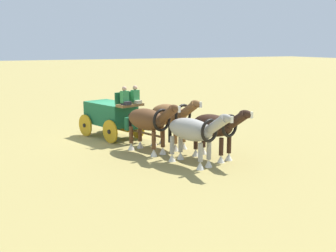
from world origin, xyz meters
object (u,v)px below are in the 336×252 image
object	(u,v)px
show_wagon	(112,114)
draft_horse_rear_off	(149,121)
draft_horse_rear_near	(171,116)
draft_horse_lead_off	(193,131)
draft_horse_lead_near	(215,127)

from	to	relation	value
show_wagon	draft_horse_rear_off	bearing A→B (deg)	7.00
draft_horse_rear_off	draft_horse_rear_near	bearing A→B (deg)	107.62
draft_horse_rear_off	draft_horse_lead_off	xyz separation A→B (m)	(2.49, 0.78, -0.06)
draft_horse_lead_near	draft_horse_lead_off	bearing A→B (deg)	-72.36
draft_horse_rear_off	draft_horse_lead_off	size ratio (longest dim) A/B	1.00
draft_horse_rear_near	draft_horse_lead_near	distance (m)	2.61
draft_horse_lead_off	draft_horse_lead_near	bearing A→B (deg)	107.64
draft_horse_lead_near	draft_horse_rear_off	bearing A→B (deg)	-136.05
draft_horse_rear_near	draft_horse_lead_off	world-z (taller)	draft_horse_rear_near
draft_horse_rear_near	draft_horse_lead_near	size ratio (longest dim) A/B	1.03
show_wagon	draft_horse_rear_near	distance (m)	3.59
draft_horse_rear_near	draft_horse_lead_off	size ratio (longest dim) A/B	0.97
draft_horse_rear_near	draft_horse_lead_off	xyz separation A→B (m)	(2.89, -0.46, -0.10)
draft_horse_rear_near	draft_horse_rear_off	bearing A→B (deg)	-72.38
show_wagon	draft_horse_lead_near	distance (m)	6.17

